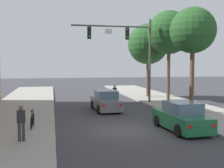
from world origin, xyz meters
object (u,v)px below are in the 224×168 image
object	(u,v)px
bicycle_leaning	(32,120)
street_tree_second	(169,33)
pedestrian_crossing_road	(115,93)
pedestrian_sidewalk_left_walker	(21,121)
car_lead_grey	(106,101)
street_tree_nearest	(193,31)
fire_hydrant	(189,112)
traffic_signal_mast	(128,44)
street_tree_third	(148,44)
car_following_green	(181,117)

from	to	relation	value
bicycle_leaning	street_tree_second	distance (m)	16.90
pedestrian_crossing_road	pedestrian_sidewalk_left_walker	bearing A→B (deg)	-118.89
car_lead_grey	street_tree_nearest	size ratio (longest dim) A/B	0.57
car_lead_grey	street_tree_second	distance (m)	10.14
fire_hydrant	pedestrian_crossing_road	bearing A→B (deg)	109.22
traffic_signal_mast	bicycle_leaning	distance (m)	12.62
street_tree_third	car_lead_grey	bearing A→B (deg)	-128.55
fire_hydrant	street_tree_nearest	size ratio (longest dim) A/B	0.10
pedestrian_crossing_road	street_tree_second	bearing A→B (deg)	-0.28
pedestrian_crossing_road	street_tree_nearest	world-z (taller)	street_tree_nearest
traffic_signal_mast	street_tree_second	bearing A→B (deg)	16.17
car_following_green	street_tree_second	world-z (taller)	street_tree_second
car_lead_grey	pedestrian_crossing_road	distance (m)	4.65
bicycle_leaning	car_following_green	bearing A→B (deg)	-12.84
pedestrian_sidewalk_left_walker	bicycle_leaning	xyz separation A→B (m)	(0.29, 2.91, -0.52)
street_tree_nearest	street_tree_second	size ratio (longest dim) A/B	0.87
traffic_signal_mast	street_tree_third	bearing A→B (deg)	52.72
pedestrian_crossing_road	street_tree_nearest	xyz separation A→B (m)	(4.10, -7.25, 5.07)
car_lead_grey	fire_hydrant	xyz separation A→B (m)	(4.76, -4.59, -0.22)
pedestrian_crossing_road	bicycle_leaning	xyz separation A→B (m)	(-6.84, -10.01, -0.37)
traffic_signal_mast	street_tree_third	xyz separation A→B (m)	(3.42, 4.49, 0.37)
car_lead_grey	pedestrian_crossing_road	size ratio (longest dim) A/B	2.62
traffic_signal_mast	pedestrian_crossing_road	world-z (taller)	traffic_signal_mast
street_tree_second	traffic_signal_mast	bearing A→B (deg)	-163.83
car_lead_grey	street_tree_second	bearing A→B (deg)	31.67
car_lead_grey	pedestrian_sidewalk_left_walker	bearing A→B (deg)	-122.57
street_tree_second	pedestrian_sidewalk_left_walker	bearing A→B (deg)	-134.06
street_tree_nearest	street_tree_third	distance (m)	10.44
street_tree_second	car_lead_grey	bearing A→B (deg)	-148.33
pedestrian_sidewalk_left_walker	street_tree_second	distance (m)	18.79
traffic_signal_mast	fire_hydrant	distance (m)	9.30
car_lead_grey	car_following_green	size ratio (longest dim) A/B	1.00
traffic_signal_mast	street_tree_third	world-z (taller)	street_tree_third
street_tree_second	fire_hydrant	bearing A→B (deg)	-104.08
car_lead_grey	pedestrian_crossing_road	world-z (taller)	pedestrian_crossing_road
street_tree_second	street_tree_third	xyz separation A→B (m)	(-1.00, 3.21, -0.90)
car_lead_grey	street_tree_third	size ratio (longest dim) A/B	0.55
car_following_green	pedestrian_crossing_road	world-z (taller)	pedestrian_crossing_road
bicycle_leaning	street_tree_nearest	world-z (taller)	street_tree_nearest
bicycle_leaning	street_tree_second	bearing A→B (deg)	39.32
pedestrian_sidewalk_left_walker	street_tree_nearest	distance (m)	13.51
traffic_signal_mast	street_tree_second	distance (m)	4.78
car_following_green	pedestrian_crossing_road	bearing A→B (deg)	95.58
car_following_green	street_tree_third	distance (m)	16.15
pedestrian_sidewalk_left_walker	street_tree_third	bearing A→B (deg)	54.53
bicycle_leaning	fire_hydrant	distance (m)	10.01
car_lead_grey	bicycle_leaning	size ratio (longest dim) A/B	2.43
car_following_green	bicycle_leaning	world-z (taller)	car_following_green
fire_hydrant	street_tree_nearest	world-z (taller)	street_tree_nearest
pedestrian_crossing_road	street_tree_second	size ratio (longest dim) A/B	0.19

